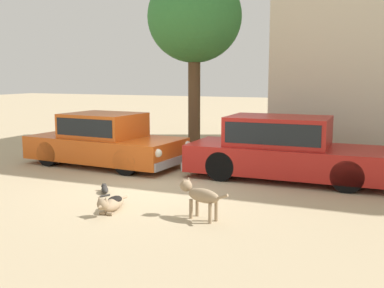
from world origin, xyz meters
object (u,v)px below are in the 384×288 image
parked_sedan_nearest (105,139)px  stray_dog_tan (200,195)px  stray_dog_spotted (112,203)px  acacia_tree_left (194,19)px  stray_cat (105,189)px  parked_sedan_second (284,148)px

parked_sedan_nearest → stray_dog_tan: bearing=-35.0°
stray_dog_spotted → acacia_tree_left: 7.00m
stray_cat → acacia_tree_left: acacia_tree_left is taller
stray_dog_spotted → parked_sedan_nearest: bearing=-150.7°
parked_sedan_second → stray_dog_tan: size_ratio=4.59×
stray_dog_spotted → acacia_tree_left: size_ratio=0.20×
parked_sedan_second → stray_dog_spotted: parked_sedan_second is taller
parked_sedan_nearest → stray_dog_tan: (4.04, -3.31, -0.27)m
stray_dog_tan → acacia_tree_left: bearing=-48.7°
acacia_tree_left → stray_dog_tan: bearing=-66.7°
parked_sedan_nearest → parked_sedan_second: 4.73m
acacia_tree_left → stray_cat: bearing=-90.0°
stray_cat → stray_dog_tan: bearing=-146.3°
stray_cat → acacia_tree_left: bearing=-37.7°
stray_dog_spotted → stray_dog_tan: bearing=92.3°
parked_sedan_nearest → stray_cat: (1.64, -2.50, -0.61)m
parked_sedan_nearest → parked_sedan_second: size_ratio=0.94×
stray_dog_tan → stray_cat: size_ratio=1.81×
parked_sedan_second → stray_cat: bearing=-139.3°
stray_dog_spotted → stray_cat: 1.33m
stray_dog_spotted → acacia_tree_left: bearing=-177.6°
stray_dog_tan → parked_sedan_nearest: bearing=-21.3°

